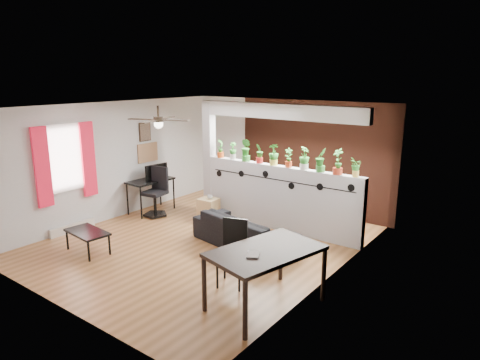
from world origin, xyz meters
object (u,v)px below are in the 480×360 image
object	(u,v)px
office_chair	(157,195)
potted_plant_2	(246,149)
folding_chair	(234,246)
potted_plant_8	(338,161)
potted_plant_1	(233,150)
potted_plant_5	(289,157)
cube_shelf	(208,209)
computer_desk	(150,183)
potted_plant_7	(321,159)
potted_plant_3	(260,153)
dining_table	(266,256)
potted_plant_0	(220,148)
cup	(210,197)
potted_plant_9	(356,167)
potted_plant_6	(304,157)
potted_plant_4	(274,154)
ceiling_fan	(158,121)
coffee_table	(87,233)
sofa	(244,231)

from	to	relation	value
office_chair	potted_plant_2	bearing A→B (deg)	26.38
folding_chair	potted_plant_8	bearing A→B (deg)	77.27
potted_plant_1	potted_plant_5	xyz separation A→B (m)	(1.40, -0.00, 0.01)
cube_shelf	computer_desk	world-z (taller)	computer_desk
potted_plant_1	potted_plant_7	world-z (taller)	potted_plant_7
potted_plant_3	dining_table	world-z (taller)	potted_plant_3
office_chair	potted_plant_7	bearing A→B (deg)	14.28
folding_chair	cube_shelf	bearing A→B (deg)	138.09
potted_plant_1	dining_table	size ratio (longest dim) A/B	0.22
potted_plant_3	cube_shelf	xyz separation A→B (m)	(-1.04, -0.46, -1.32)
potted_plant_8	potted_plant_0	bearing A→B (deg)	-180.00
cube_shelf	cup	size ratio (longest dim) A/B	4.19
potted_plant_1	potted_plant_8	bearing A→B (deg)	0.00
potted_plant_5	potted_plant_9	distance (m)	1.40
potted_plant_0	potted_plant_8	xyz separation A→B (m)	(2.81, 0.00, 0.04)
potted_plant_6	cup	world-z (taller)	potted_plant_6
potted_plant_4	potted_plant_8	size ratio (longest dim) A/B	0.90
potted_plant_7	cup	bearing A→B (deg)	-169.20
ceiling_fan	coffee_table	size ratio (longest dim) A/B	1.31
cup	folding_chair	world-z (taller)	folding_chair
office_chair	coffee_table	world-z (taller)	office_chair
cup	office_chair	world-z (taller)	office_chair
potted_plant_3	potted_plant_7	size ratio (longest dim) A/B	0.89
sofa	folding_chair	xyz separation A→B (m)	(0.71, -1.27, 0.31)
potted_plant_5	dining_table	bearing A→B (deg)	-65.25
potted_plant_3	folding_chair	xyz separation A→B (m)	(1.20, -2.47, -0.97)
sofa	folding_chair	distance (m)	1.49
potted_plant_2	potted_plant_4	distance (m)	0.70
potted_plant_1	coffee_table	xyz separation A→B (m)	(-0.94, -3.12, -1.19)
potted_plant_0	potted_plant_3	world-z (taller)	potted_plant_0
potted_plant_4	folding_chair	bearing A→B (deg)	-71.08
potted_plant_4	potted_plant_5	world-z (taller)	potted_plant_4
potted_plant_9	sofa	bearing A→B (deg)	-143.51
potted_plant_2	potted_plant_7	xyz separation A→B (m)	(1.76, 0.00, -0.01)
potted_plant_9	cube_shelf	size ratio (longest dim) A/B	0.72
potted_plant_3	potted_plant_4	xyz separation A→B (m)	(0.35, 0.00, 0.02)
ceiling_fan	potted_plant_3	world-z (taller)	ceiling_fan
potted_plant_1	potted_plant_7	xyz separation A→B (m)	(2.11, -0.00, 0.05)
potted_plant_5	potted_plant_8	distance (m)	1.05
potted_plant_7	potted_plant_8	size ratio (longest dim) A/B	0.95
potted_plant_7	potted_plant_4	bearing A→B (deg)	180.00
potted_plant_3	potted_plant_6	bearing A→B (deg)	0.00
potted_plant_8	coffee_table	xyz separation A→B (m)	(-3.40, -3.12, -1.25)
potted_plant_2	dining_table	size ratio (longest dim) A/B	0.28
potted_plant_0	coffee_table	bearing A→B (deg)	-100.75
dining_table	sofa	bearing A→B (deg)	133.64
potted_plant_2	potted_plant_6	xyz separation A→B (m)	(1.40, 0.00, -0.02)
cube_shelf	dining_table	size ratio (longest dim) A/B	0.29
potted_plant_7	computer_desk	world-z (taller)	potted_plant_7
cup	potted_plant_4	bearing A→B (deg)	18.78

